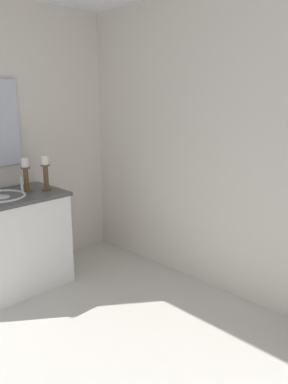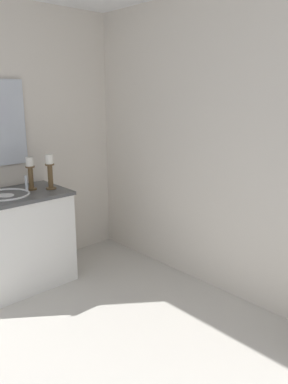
% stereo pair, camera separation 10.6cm
% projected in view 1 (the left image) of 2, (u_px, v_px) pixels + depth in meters
% --- Properties ---
extents(floor, '(3.18, 2.40, 0.02)m').
position_uv_depth(floor, '(115.00, 351.00, 2.50)').
color(floor, beige).
rests_on(floor, ground).
extents(wall_back, '(3.18, 0.04, 2.45)m').
position_uv_depth(wall_back, '(224.00, 149.00, 3.01)').
color(wall_back, silver).
rests_on(wall_back, ground).
extents(vanity_cabinet, '(0.58, 1.02, 0.84)m').
position_uv_depth(vanity_cabinet, '(6.00, 244.00, 3.17)').
color(vanity_cabinet, white).
rests_on(vanity_cabinet, ground).
extents(sink_basin, '(0.40, 0.40, 0.24)m').
position_uv_depth(sink_basin, '(2.00, 201.00, 3.07)').
color(sink_basin, white).
rests_on(sink_basin, vanity_cabinet).
extents(candle_holder_tall, '(0.09, 0.09, 0.31)m').
position_uv_depth(candle_holder_tall, '(46.00, 172.00, 3.24)').
color(candle_holder_tall, brown).
rests_on(candle_holder_tall, vanity_cabinet).
extents(candle_holder_short, '(0.09, 0.09, 0.29)m').
position_uv_depth(candle_holder_short, '(26.00, 174.00, 3.21)').
color(candle_holder_short, brown).
rests_on(candle_holder_short, vanity_cabinet).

